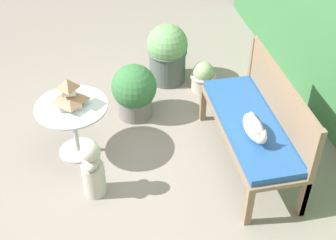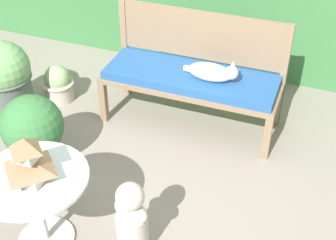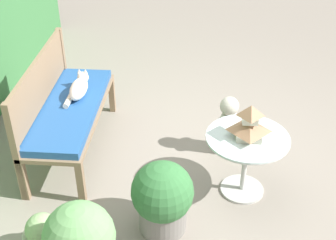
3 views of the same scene
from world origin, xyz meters
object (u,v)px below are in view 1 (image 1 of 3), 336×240
object	(u,v)px
patio_table	(73,116)
potted_plant_patio_mid	(167,53)
pagoda_birdhouse	(69,95)
potted_plant_hedge_corner	(134,91)
cat	(254,129)
garden_bust	(93,170)
potted_plant_bench_right	(203,77)
garden_bench	(250,127)

from	to	relation	value
patio_table	potted_plant_patio_mid	size ratio (longest dim) A/B	0.95
pagoda_birdhouse	potted_plant_hedge_corner	distance (m)	0.92
potted_plant_patio_mid	cat	bearing A→B (deg)	13.30
pagoda_birdhouse	potted_plant_hedge_corner	xyz separation A→B (m)	(-0.49, 0.66, -0.40)
patio_table	pagoda_birdhouse	world-z (taller)	pagoda_birdhouse
garden_bust	potted_plant_patio_mid	bearing A→B (deg)	169.16
pagoda_birdhouse	garden_bust	size ratio (longest dim) A/B	0.51
patio_table	potted_plant_patio_mid	world-z (taller)	potted_plant_patio_mid
pagoda_birdhouse	potted_plant_bench_right	size ratio (longest dim) A/B	0.84
patio_table	pagoda_birdhouse	distance (m)	0.25
garden_bench	cat	distance (m)	0.25
patio_table	potted_plant_patio_mid	bearing A→B (deg)	133.45
garden_bench	pagoda_birdhouse	bearing A→B (deg)	-106.65
garden_bench	potted_plant_bench_right	world-z (taller)	garden_bench
cat	garden_bust	xyz separation A→B (m)	(-0.09, -1.45, -0.31)
pagoda_birdhouse	garden_bench	bearing A→B (deg)	73.35
patio_table	garden_bust	world-z (taller)	garden_bust
garden_bust	potted_plant_bench_right	distance (m)	1.99
garden_bench	potted_plant_bench_right	size ratio (longest dim) A/B	4.24
potted_plant_bench_right	potted_plant_patio_mid	size ratio (longest dim) A/B	0.49
garden_bench	garden_bust	bearing A→B (deg)	-85.93
pagoda_birdhouse	potted_plant_bench_right	distance (m)	1.82
pagoda_birdhouse	potted_plant_hedge_corner	bearing A→B (deg)	126.30
garden_bust	pagoda_birdhouse	bearing A→B (deg)	-147.33
garden_bench	potted_plant_patio_mid	size ratio (longest dim) A/B	2.08
garden_bench	pagoda_birdhouse	distance (m)	1.72
potted_plant_hedge_corner	potted_plant_bench_right	bearing A→B (deg)	110.65
cat	patio_table	distance (m)	1.72
garden_bench	potted_plant_patio_mid	bearing A→B (deg)	-163.53
potted_plant_hedge_corner	potted_plant_patio_mid	distance (m)	0.78
garden_bench	garden_bust	size ratio (longest dim) A/B	2.56
cat	garden_bust	size ratio (longest dim) A/B	0.81
cat	potted_plant_patio_mid	size ratio (longest dim) A/B	0.66
garden_bust	potted_plant_bench_right	world-z (taller)	garden_bust
potted_plant_hedge_corner	garden_bust	bearing A→B (deg)	-26.44
patio_table	cat	bearing A→B (deg)	66.62
patio_table	potted_plant_bench_right	distance (m)	1.76
garden_bench	garden_bust	distance (m)	1.51
garden_bench	patio_table	size ratio (longest dim) A/B	2.20
pagoda_birdhouse	potted_plant_patio_mid	xyz separation A→B (m)	(-1.10, 1.16, -0.34)
garden_bench	potted_plant_bench_right	xyz separation A→B (m)	(-1.30, -0.09, -0.27)
cat	potted_plant_hedge_corner	distance (m)	1.51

